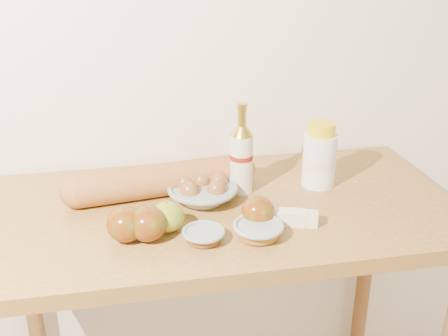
{
  "coord_description": "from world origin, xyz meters",
  "views": [
    {
      "loc": [
        -0.23,
        -0.06,
        1.58
      ],
      "look_at": [
        0.0,
        1.15,
        1.02
      ],
      "focal_mm": 45.0,
      "sensor_mm": 36.0,
      "label": 1
    }
  ],
  "objects_px": {
    "bourbon_bottle": "(241,157)",
    "cream_bottle": "(319,157)",
    "baguette": "(162,180)",
    "egg_bowl": "(203,191)",
    "table": "(222,247)"
  },
  "relations": [
    {
      "from": "table",
      "to": "cream_bottle",
      "type": "distance_m",
      "value": 0.36
    },
    {
      "from": "cream_bottle",
      "to": "baguette",
      "type": "relative_size",
      "value": 0.34
    },
    {
      "from": "egg_bowl",
      "to": "baguette",
      "type": "xyz_separation_m",
      "value": [
        -0.1,
        0.05,
        0.02
      ]
    },
    {
      "from": "cream_bottle",
      "to": "baguette",
      "type": "height_order",
      "value": "cream_bottle"
    },
    {
      "from": "bourbon_bottle",
      "to": "egg_bowl",
      "type": "xyz_separation_m",
      "value": [
        -0.11,
        -0.03,
        -0.07
      ]
    },
    {
      "from": "bourbon_bottle",
      "to": "cream_bottle",
      "type": "bearing_deg",
      "value": 19.89
    },
    {
      "from": "egg_bowl",
      "to": "baguette",
      "type": "bearing_deg",
      "value": 153.98
    },
    {
      "from": "egg_bowl",
      "to": "bourbon_bottle",
      "type": "bearing_deg",
      "value": 14.54
    },
    {
      "from": "bourbon_bottle",
      "to": "cream_bottle",
      "type": "xyz_separation_m",
      "value": [
        0.22,
        0.0,
        -0.02
      ]
    },
    {
      "from": "baguette",
      "to": "table",
      "type": "bearing_deg",
      "value": -40.27
    },
    {
      "from": "table",
      "to": "egg_bowl",
      "type": "height_order",
      "value": "egg_bowl"
    },
    {
      "from": "table",
      "to": "cream_bottle",
      "type": "height_order",
      "value": "cream_bottle"
    },
    {
      "from": "bourbon_bottle",
      "to": "egg_bowl",
      "type": "distance_m",
      "value": 0.13
    },
    {
      "from": "egg_bowl",
      "to": "baguette",
      "type": "distance_m",
      "value": 0.11
    },
    {
      "from": "bourbon_bottle",
      "to": "baguette",
      "type": "xyz_separation_m",
      "value": [
        -0.21,
        0.02,
        -0.06
      ]
    }
  ]
}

